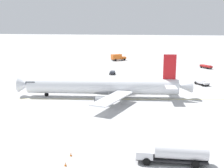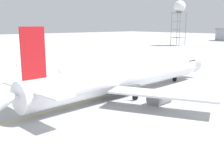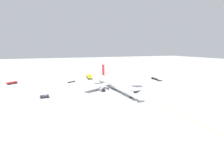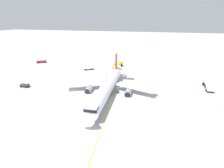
{
  "view_description": "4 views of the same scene",
  "coord_description": "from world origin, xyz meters",
  "px_view_note": "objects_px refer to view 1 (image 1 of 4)",
  "views": [
    {
      "loc": [
        -82.51,
        -14.87,
        20.21
      ],
      "look_at": [
        -5.49,
        -5.42,
        3.53
      ],
      "focal_mm": 49.26,
      "sensor_mm": 36.0,
      "label": 1
    },
    {
      "loc": [
        26.32,
        -35.07,
        11.59
      ],
      "look_at": [
        -6.32,
        -5.86,
        2.08
      ],
      "focal_mm": 44.29,
      "sensor_mm": 36.0,
      "label": 2
    },
    {
      "loc": [
        25.05,
        71.71,
        20.78
      ],
      "look_at": [
        -3.56,
        -2.6,
        3.38
      ],
      "focal_mm": 26.45,
      "sensor_mm": 36.0,
      "label": 3
    },
    {
      "loc": [
        -22.27,
        52.9,
        25.68
      ],
      "look_at": [
        -6.82,
        -5.05,
        3.3
      ],
      "focal_mm": 28.67,
      "sensor_mm": 36.0,
      "label": 4
    }
  ],
  "objects_px": {
    "airliner_main": "(104,87)",
    "safety_cone_mid": "(65,164)",
    "ops_pickup_truck": "(206,66)",
    "safety_cone_near": "(71,154)",
    "pushback_tug_truck": "(202,82)",
    "baggage_truck_truck": "(112,72)",
    "catering_truck_truck": "(118,57)",
    "fuel_tanker_truck": "(175,153)"
  },
  "relations": [
    {
      "from": "ops_pickup_truck",
      "to": "safety_cone_near",
      "type": "height_order",
      "value": "ops_pickup_truck"
    },
    {
      "from": "catering_truck_truck",
      "to": "pushback_tug_truck",
      "type": "bearing_deg",
      "value": -93.87
    },
    {
      "from": "airliner_main",
      "to": "ops_pickup_truck",
      "type": "distance_m",
      "value": 62.3
    },
    {
      "from": "pushback_tug_truck",
      "to": "catering_truck_truck",
      "type": "xyz_separation_m",
      "value": [
        52.26,
        31.55,
        0.85
      ]
    },
    {
      "from": "airliner_main",
      "to": "safety_cone_mid",
      "type": "height_order",
      "value": "airliner_main"
    },
    {
      "from": "ops_pickup_truck",
      "to": "safety_cone_mid",
      "type": "xyz_separation_m",
      "value": [
        -90.13,
        34.43,
        -0.53
      ]
    },
    {
      "from": "ops_pickup_truck",
      "to": "safety_cone_near",
      "type": "xyz_separation_m",
      "value": [
        -86.94,
        34.49,
        -0.53
      ]
    },
    {
      "from": "baggage_truck_truck",
      "to": "fuel_tanker_truck",
      "type": "bearing_deg",
      "value": 14.15
    },
    {
      "from": "airliner_main",
      "to": "ops_pickup_truck",
      "type": "height_order",
      "value": "airliner_main"
    },
    {
      "from": "baggage_truck_truck",
      "to": "catering_truck_truck",
      "type": "height_order",
      "value": "catering_truck_truck"
    },
    {
      "from": "airliner_main",
      "to": "baggage_truck_truck",
      "type": "distance_m",
      "value": 33.52
    },
    {
      "from": "airliner_main",
      "to": "baggage_truck_truck",
      "type": "xyz_separation_m",
      "value": [
        33.4,
        1.96,
        -2.07
      ]
    },
    {
      "from": "airliner_main",
      "to": "fuel_tanker_truck",
      "type": "distance_m",
      "value": 38.85
    },
    {
      "from": "pushback_tug_truck",
      "to": "safety_cone_mid",
      "type": "relative_size",
      "value": 9.86
    },
    {
      "from": "baggage_truck_truck",
      "to": "safety_cone_mid",
      "type": "xyz_separation_m",
      "value": [
        -71.75,
        -2.12,
        -0.43
      ]
    },
    {
      "from": "baggage_truck_truck",
      "to": "safety_cone_mid",
      "type": "bearing_deg",
      "value": 1.81
    },
    {
      "from": "baggage_truck_truck",
      "to": "ops_pickup_truck",
      "type": "distance_m",
      "value": 40.91
    },
    {
      "from": "fuel_tanker_truck",
      "to": "ops_pickup_truck",
      "type": "xyz_separation_m",
      "value": [
        87.46,
        -19.28,
        -0.79
      ]
    },
    {
      "from": "fuel_tanker_truck",
      "to": "ops_pickup_truck",
      "type": "relative_size",
      "value": 1.77
    },
    {
      "from": "airliner_main",
      "to": "ops_pickup_truck",
      "type": "bearing_deg",
      "value": -127.24
    },
    {
      "from": "airliner_main",
      "to": "ops_pickup_truck",
      "type": "xyz_separation_m",
      "value": [
        51.77,
        -34.59,
        -1.96
      ]
    },
    {
      "from": "catering_truck_truck",
      "to": "safety_cone_mid",
      "type": "bearing_deg",
      "value": -122.84
    },
    {
      "from": "baggage_truck_truck",
      "to": "ops_pickup_truck",
      "type": "height_order",
      "value": "ops_pickup_truck"
    },
    {
      "from": "baggage_truck_truck",
      "to": "catering_truck_truck",
      "type": "xyz_separation_m",
      "value": [
        37.56,
        1.99,
        0.95
      ]
    },
    {
      "from": "catering_truck_truck",
      "to": "safety_cone_mid",
      "type": "height_order",
      "value": "catering_truck_truck"
    },
    {
      "from": "ops_pickup_truck",
      "to": "airliner_main",
      "type": "bearing_deg",
      "value": -67.45
    },
    {
      "from": "baggage_truck_truck",
      "to": "airliner_main",
      "type": "bearing_deg",
      "value": 3.48
    },
    {
      "from": "airliner_main",
      "to": "pushback_tug_truck",
      "type": "xyz_separation_m",
      "value": [
        18.69,
        -27.6,
        -1.97
      ]
    },
    {
      "from": "baggage_truck_truck",
      "to": "safety_cone_mid",
      "type": "distance_m",
      "value": 71.78
    },
    {
      "from": "pushback_tug_truck",
      "to": "baggage_truck_truck",
      "type": "bearing_deg",
      "value": -146.29
    },
    {
      "from": "baggage_truck_truck",
      "to": "ops_pickup_truck",
      "type": "bearing_deg",
      "value": 116.8
    },
    {
      "from": "baggage_truck_truck",
      "to": "ops_pickup_truck",
      "type": "xyz_separation_m",
      "value": [
        18.37,
        -36.55,
        0.1
      ]
    },
    {
      "from": "ops_pickup_truck",
      "to": "safety_cone_near",
      "type": "relative_size",
      "value": 10.29
    },
    {
      "from": "pushback_tug_truck",
      "to": "fuel_tanker_truck",
      "type": "bearing_deg",
      "value": -42.58
    },
    {
      "from": "baggage_truck_truck",
      "to": "safety_cone_near",
      "type": "bearing_deg",
      "value": 1.84
    },
    {
      "from": "catering_truck_truck",
      "to": "safety_cone_near",
      "type": "height_order",
      "value": "catering_truck_truck"
    },
    {
      "from": "fuel_tanker_truck",
      "to": "baggage_truck_truck",
      "type": "xyz_separation_m",
      "value": [
        69.09,
        17.27,
        -0.89
      ]
    },
    {
      "from": "ops_pickup_truck",
      "to": "safety_cone_mid",
      "type": "bearing_deg",
      "value": -54.62
    },
    {
      "from": "pushback_tug_truck",
      "to": "safety_cone_mid",
      "type": "height_order",
      "value": "pushback_tug_truck"
    },
    {
      "from": "pushback_tug_truck",
      "to": "ops_pickup_truck",
      "type": "distance_m",
      "value": 33.81
    },
    {
      "from": "ops_pickup_truck",
      "to": "safety_cone_near",
      "type": "bearing_deg",
      "value": -55.35
    },
    {
      "from": "airliner_main",
      "to": "catering_truck_truck",
      "type": "relative_size",
      "value": 6.1
    }
  ]
}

